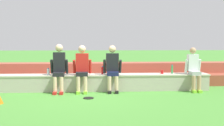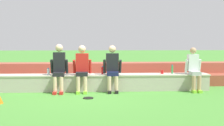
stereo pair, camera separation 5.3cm
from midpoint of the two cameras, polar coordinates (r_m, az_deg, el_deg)
name	(u,v)px [view 2 (the right image)]	position (r m, az deg, el deg)	size (l,w,h in m)	color
ground_plane	(83,92)	(7.87, -6.18, -6.37)	(80.00, 80.00, 0.00)	#4C9338
stone_seating_wall	(83,82)	(8.07, -6.10, -4.15)	(7.79, 0.54, 0.51)	#B7AF9E
brick_bleachers	(86,75)	(9.46, -5.66, -2.64)	(11.01, 1.47, 0.73)	#9F4833
person_far_left	(59,67)	(7.80, -11.35, -0.85)	(0.52, 0.56, 1.43)	beige
person_left_of_center	(82,67)	(7.78, -6.39, -0.88)	(0.56, 0.58, 1.40)	beige
person_center	(112,67)	(7.78, 0.29, -0.87)	(0.56, 0.55, 1.39)	beige
person_right_of_center	(194,68)	(8.29, 17.71, -1.13)	(0.49, 0.59, 1.33)	tan
water_bottle_center_gap	(172,69)	(8.37, 13.24, -1.38)	(0.06, 0.06, 0.28)	green
water_bottle_mid_right	(102,70)	(8.04, -1.93, -1.62)	(0.07, 0.07, 0.24)	red
water_bottle_near_left	(48,72)	(8.09, -13.60, -1.84)	(0.08, 0.08, 0.21)	silver
plastic_cup_middle	(162,72)	(8.25, 11.11, -1.95)	(0.08, 0.08, 0.11)	red
frisbee	(88,98)	(7.00, -5.03, -7.65)	(0.28, 0.28, 0.02)	black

